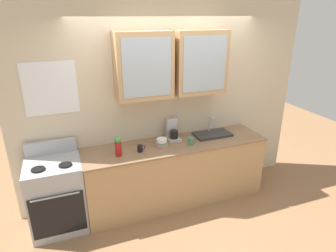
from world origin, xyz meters
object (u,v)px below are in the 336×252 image
object	(u,v)px
stove_range	(57,195)
vase	(118,145)
sink_faucet	(212,134)
bowl_stack	(162,143)
cup_near_sink	(191,141)
cup_near_bowls	(140,148)
coffee_maker	(173,132)

from	to	relation	value
stove_range	vase	distance (m)	0.97
sink_faucet	vase	xyz separation A→B (m)	(-1.39, -0.16, 0.12)
sink_faucet	bowl_stack	world-z (taller)	sink_faucet
vase	cup_near_sink	bearing A→B (deg)	-1.12
bowl_stack	cup_near_sink	bearing A→B (deg)	-11.00
sink_faucet	cup_near_bowls	size ratio (longest dim) A/B	5.08
vase	stove_range	bearing A→B (deg)	174.39
stove_range	sink_faucet	bearing A→B (deg)	2.12
bowl_stack	vase	distance (m)	0.59
stove_range	sink_faucet	xyz separation A→B (m)	(2.17, 0.08, 0.46)
stove_range	sink_faucet	distance (m)	2.22
cup_near_sink	cup_near_bowls	bearing A→B (deg)	177.42
stove_range	cup_near_bowls	xyz separation A→B (m)	(1.05, -0.06, 0.49)
bowl_stack	vase	size ratio (longest dim) A/B	0.60
bowl_stack	vase	world-z (taller)	vase
bowl_stack	coffee_maker	distance (m)	0.30
sink_faucet	vase	size ratio (longest dim) A/B	2.01
stove_range	sink_faucet	world-z (taller)	sink_faucet
cup_near_bowls	sink_faucet	bearing A→B (deg)	7.36
stove_range	vase	size ratio (longest dim) A/B	4.10
bowl_stack	coffee_maker	size ratio (longest dim) A/B	0.54
stove_range	bowl_stack	size ratio (longest dim) A/B	6.81
coffee_maker	vase	bearing A→B (deg)	-163.25
sink_faucet	coffee_maker	size ratio (longest dim) A/B	1.82
stove_range	cup_near_sink	bearing A→B (deg)	-3.12
stove_range	coffee_maker	xyz separation A→B (m)	(1.59, 0.17, 0.55)
vase	coffee_maker	xyz separation A→B (m)	(0.81, 0.24, -0.03)
stove_range	cup_near_bowls	world-z (taller)	stove_range
bowl_stack	cup_near_bowls	distance (m)	0.31
stove_range	bowl_stack	xyz separation A→B (m)	(1.36, -0.02, 0.49)
sink_faucet	cup_near_sink	xyz separation A→B (m)	(-0.42, -0.18, 0.03)
stove_range	coffee_maker	bearing A→B (deg)	6.07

